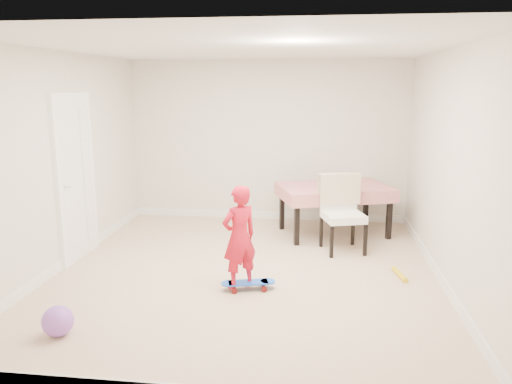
# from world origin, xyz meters

# --- Properties ---
(ground) EXTENTS (5.00, 5.00, 0.00)m
(ground) POSITION_xyz_m (0.00, 0.00, 0.00)
(ground) COLOR tan
(ground) RESTS_ON ground
(ceiling) EXTENTS (4.50, 5.00, 0.04)m
(ceiling) POSITION_xyz_m (0.00, 0.00, 2.58)
(ceiling) COLOR silver
(ceiling) RESTS_ON wall_back
(wall_back) EXTENTS (4.50, 0.04, 2.60)m
(wall_back) POSITION_xyz_m (0.00, 2.48, 1.30)
(wall_back) COLOR beige
(wall_back) RESTS_ON ground
(wall_front) EXTENTS (4.50, 0.04, 2.60)m
(wall_front) POSITION_xyz_m (0.00, -2.48, 1.30)
(wall_front) COLOR beige
(wall_front) RESTS_ON ground
(wall_left) EXTENTS (0.04, 5.00, 2.60)m
(wall_left) POSITION_xyz_m (-2.23, 0.00, 1.30)
(wall_left) COLOR beige
(wall_left) RESTS_ON ground
(wall_right) EXTENTS (0.04, 5.00, 2.60)m
(wall_right) POSITION_xyz_m (2.23, 0.00, 1.30)
(wall_right) COLOR beige
(wall_right) RESTS_ON ground
(door) EXTENTS (0.11, 0.94, 2.11)m
(door) POSITION_xyz_m (-2.22, 0.30, 1.02)
(door) COLOR white
(door) RESTS_ON ground
(baseboard_back) EXTENTS (4.50, 0.02, 0.12)m
(baseboard_back) POSITION_xyz_m (0.00, 2.49, 0.06)
(baseboard_back) COLOR white
(baseboard_back) RESTS_ON ground
(baseboard_left) EXTENTS (0.02, 5.00, 0.12)m
(baseboard_left) POSITION_xyz_m (-2.24, 0.00, 0.06)
(baseboard_left) COLOR white
(baseboard_left) RESTS_ON ground
(baseboard_right) EXTENTS (0.02, 5.00, 0.12)m
(baseboard_right) POSITION_xyz_m (2.24, 0.00, 0.06)
(baseboard_right) COLOR white
(baseboard_right) RESTS_ON ground
(dining_table) EXTENTS (1.82, 1.46, 0.74)m
(dining_table) POSITION_xyz_m (1.08, 1.74, 0.37)
(dining_table) COLOR #B70910
(dining_table) RESTS_ON ground
(dining_chair) EXTENTS (0.72, 0.78, 1.03)m
(dining_chair) POSITION_xyz_m (1.18, 0.95, 0.52)
(dining_chair) COLOR silver
(dining_chair) RESTS_ON ground
(skateboard) EXTENTS (0.63, 0.36, 0.09)m
(skateboard) POSITION_xyz_m (0.10, -0.49, 0.04)
(skateboard) COLOR blue
(skateboard) RESTS_ON ground
(child) EXTENTS (0.49, 0.48, 1.14)m
(child) POSITION_xyz_m (0.01, -0.51, 0.57)
(child) COLOR red
(child) RESTS_ON ground
(balloon) EXTENTS (0.28, 0.28, 0.28)m
(balloon) POSITION_xyz_m (-1.44, -1.72, 0.14)
(balloon) COLOR #9153C9
(balloon) RESTS_ON ground
(foam_toy) EXTENTS (0.14, 0.40, 0.06)m
(foam_toy) POSITION_xyz_m (1.81, 0.10, 0.03)
(foam_toy) COLOR gold
(foam_toy) RESTS_ON ground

